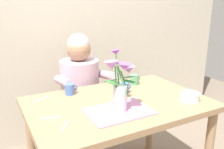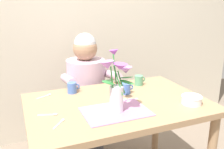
% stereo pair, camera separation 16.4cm
% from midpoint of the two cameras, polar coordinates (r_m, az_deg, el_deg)
% --- Properties ---
extents(wood_panel_backdrop, '(4.00, 0.10, 2.50)m').
position_cam_midpoint_polar(wood_panel_backdrop, '(2.52, -6.50, 13.31)').
color(wood_panel_backdrop, beige).
rests_on(wood_panel_backdrop, ground_plane).
extents(dining_table, '(1.20, 0.80, 0.74)m').
position_cam_midpoint_polar(dining_table, '(1.71, 4.11, -9.35)').
color(dining_table, '#9E7A56').
rests_on(dining_table, ground_plane).
extents(seated_person, '(0.45, 0.47, 1.14)m').
position_cam_midpoint_polar(seated_person, '(2.25, -3.82, -5.02)').
color(seated_person, '#4C4C56').
rests_on(seated_person, ground_plane).
extents(striped_placemat, '(0.40, 0.28, 0.00)m').
position_cam_midpoint_polar(striped_placemat, '(1.52, 3.99, -8.64)').
color(striped_placemat, '#B275A3').
rests_on(striped_placemat, dining_table).
extents(flower_vase, '(0.24, 0.23, 0.37)m').
position_cam_midpoint_polar(flower_vase, '(1.45, 4.30, -2.26)').
color(flower_vase, silver).
rests_on(flower_vase, dining_table).
extents(ceramic_bowl, '(0.14, 0.14, 0.06)m').
position_cam_midpoint_polar(ceramic_bowl, '(1.73, 20.65, -5.49)').
color(ceramic_bowl, white).
rests_on(ceramic_bowl, dining_table).
extents(dinner_knife, '(0.19, 0.05, 0.00)m').
position_cam_midpoint_polar(dinner_knife, '(1.69, 5.72, -5.92)').
color(dinner_knife, silver).
rests_on(dinner_knife, dining_table).
extents(tea_cup, '(0.09, 0.07, 0.08)m').
position_cam_midpoint_polar(tea_cup, '(1.99, 8.62, -1.39)').
color(tea_cup, '#569970').
rests_on(tea_cup, dining_table).
extents(ceramic_mug, '(0.09, 0.07, 0.08)m').
position_cam_midpoint_polar(ceramic_mug, '(1.80, 5.91, -3.27)').
color(ceramic_mug, '#476BB7').
rests_on(ceramic_mug, dining_table).
extents(coffee_cup, '(0.09, 0.07, 0.08)m').
position_cam_midpoint_polar(coffee_cup, '(1.82, -6.70, -3.12)').
color(coffee_cup, '#476BB7').
rests_on(coffee_cup, dining_table).
extents(spoon_0, '(0.12, 0.05, 0.01)m').
position_cam_midpoint_polar(spoon_0, '(1.50, -10.97, -9.17)').
color(spoon_0, silver).
rests_on(spoon_0, dining_table).
extents(spoon_1, '(0.11, 0.07, 0.01)m').
position_cam_midpoint_polar(spoon_1, '(1.80, -12.50, -4.85)').
color(spoon_1, silver).
rests_on(spoon_1, dining_table).
extents(spoon_2, '(0.09, 0.10, 0.01)m').
position_cam_midpoint_polar(spoon_2, '(1.41, -8.58, -10.97)').
color(spoon_2, silver).
rests_on(spoon_2, dining_table).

